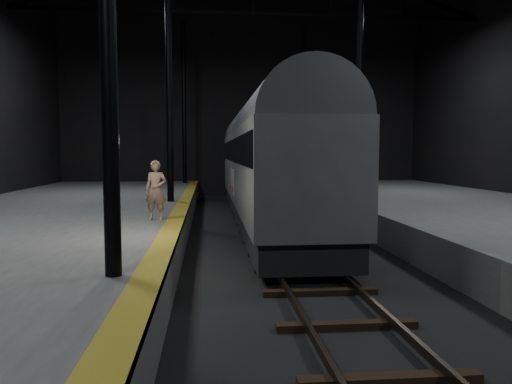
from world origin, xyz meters
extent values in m
plane|color=black|center=(0.00, 0.00, 0.00)|extent=(44.00, 44.00, 0.00)
cube|color=olive|center=(-3.25, 0.00, 1.00)|extent=(0.50, 43.80, 0.01)
cube|color=#3F3328|center=(-0.72, 0.00, 0.17)|extent=(0.08, 43.00, 0.14)
cube|color=#3F3328|center=(0.72, 0.00, 0.17)|extent=(0.08, 43.00, 0.14)
cube|color=black|center=(0.00, 0.00, 0.06)|extent=(2.40, 42.00, 0.12)
cylinder|color=black|center=(-3.80, 8.00, 6.00)|extent=(0.26, 0.26, 10.00)
cylinder|color=black|center=(3.80, 8.00, 6.00)|extent=(0.26, 0.26, 10.00)
cylinder|color=black|center=(-3.80, 20.00, 6.00)|extent=(0.26, 0.26, 10.00)
cylinder|color=black|center=(3.80, 20.00, 6.00)|extent=(0.26, 0.26, 10.00)
cube|color=black|center=(0.00, 14.00, 10.00)|extent=(23.60, 0.15, 0.18)
cube|color=#9A9CA2|center=(0.00, 7.70, 2.37)|extent=(2.69, 18.55, 2.78)
cube|color=black|center=(0.00, 7.70, 0.62)|extent=(2.46, 18.18, 0.79)
cube|color=black|center=(0.00, 7.70, 3.01)|extent=(2.75, 18.27, 0.83)
cylinder|color=slate|center=(0.00, 7.70, 3.76)|extent=(2.64, 18.36, 2.64)
cube|color=black|center=(0.00, 1.21, 0.28)|extent=(1.67, 2.04, 0.32)
cube|color=black|center=(0.00, 14.19, 0.28)|extent=(1.67, 2.04, 0.32)
cube|color=silver|center=(-1.37, 6.77, 1.81)|extent=(0.04, 0.70, 0.97)
cube|color=silver|center=(-1.37, 7.89, 1.81)|extent=(0.04, 0.70, 0.97)
cylinder|color=maroon|center=(-1.39, 6.94, 1.58)|extent=(0.03, 0.24, 0.24)
cylinder|color=maroon|center=(-1.39, 8.05, 1.58)|extent=(0.03, 0.24, 0.24)
imported|color=tan|center=(-3.80, 2.51, 1.86)|extent=(0.70, 0.54, 1.73)
camera|label=1|loc=(-2.28, -11.96, 2.96)|focal=35.00mm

